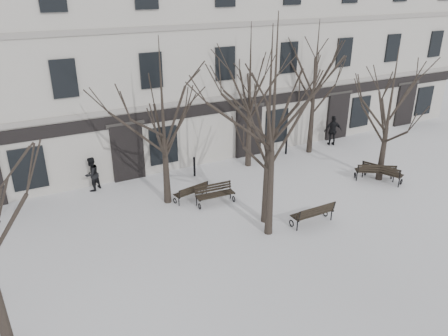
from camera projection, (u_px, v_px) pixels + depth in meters
ground at (273, 236)px, 17.39m from camera, size 100.00×100.00×0.00m
building at (156, 51)px, 25.73m from camera, size 40.40×10.20×11.40m
tree_1 at (270, 106)px, 16.50m from camera, size 5.60×5.60×8.00m
tree_2 at (274, 105)px, 15.52m from camera, size 5.93×5.93×8.47m
tree_3 at (391, 100)px, 20.71m from camera, size 4.62×4.62×6.60m
tree_4 at (162, 104)px, 18.22m from camera, size 5.18×5.18×7.40m
tree_5 at (250, 80)px, 22.12m from camera, size 5.29×5.29×7.55m
tree_6 at (315, 72)px, 24.00m from camera, size 5.25×5.25×7.50m
bench_1 at (313, 213)px, 18.06m from camera, size 1.91×0.72×0.95m
bench_2 at (375, 171)px, 21.98m from camera, size 1.96×1.58×0.97m
bench_3 at (215, 194)px, 19.77m from camera, size 1.81×0.74×0.90m
bench_4 at (191, 191)px, 20.06m from camera, size 1.71×0.92×0.82m
bench_5 at (382, 172)px, 21.88m from camera, size 1.41×2.04×0.98m
bollard_a at (194, 166)px, 22.48m from camera, size 0.14×0.14×1.06m
bollard_b at (286, 144)px, 25.30m from camera, size 0.15×0.15×1.13m
pedestrian_b at (94, 190)px, 21.20m from camera, size 1.04×1.00×1.69m
pedestrian_c at (331, 145)px, 26.94m from camera, size 1.17×0.82×1.84m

